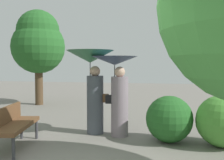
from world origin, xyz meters
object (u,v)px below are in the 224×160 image
Objects in this scene: person_left at (92,74)px; park_bench at (13,123)px; tree_mid_left at (38,42)px; person_right at (117,83)px.

park_bench is (-1.21, -1.43, -0.93)m from person_left.
person_left is 0.52× the size of tree_mid_left.
person_right is 2.39m from park_bench.
tree_mid_left reaches higher than person_left.
person_right is 5.84m from tree_mid_left.
tree_mid_left is (-3.42, 3.87, 1.14)m from person_left.
person_right reaches higher than park_bench.
tree_mid_left reaches higher than park_bench.
tree_mid_left is at bearing 43.71° from person_right.
person_left is 1.08× the size of person_right.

